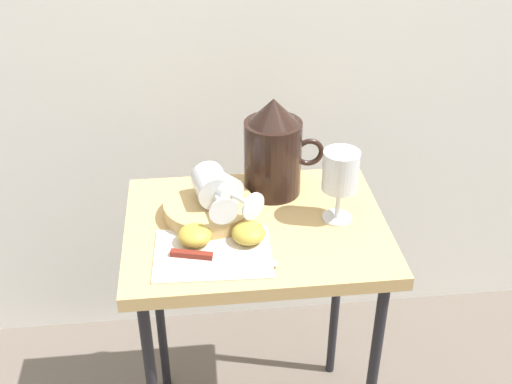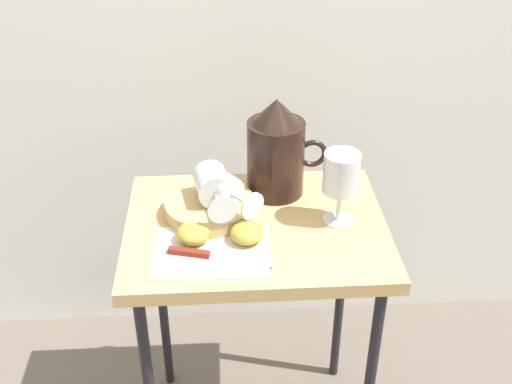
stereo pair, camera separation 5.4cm
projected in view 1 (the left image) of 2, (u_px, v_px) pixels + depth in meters
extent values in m
cube|color=tan|center=(256.00, 229.00, 1.37)|extent=(0.56, 0.43, 0.03)
cylinder|color=black|center=(158.00, 300.00, 1.67)|extent=(0.02, 0.02, 0.64)
cylinder|color=black|center=(337.00, 287.00, 1.71)|extent=(0.02, 0.02, 0.64)
cube|color=silver|center=(213.00, 253.00, 1.27)|extent=(0.24, 0.18, 0.00)
cylinder|color=tan|center=(209.00, 209.00, 1.37)|extent=(0.20, 0.20, 0.03)
cylinder|color=black|center=(273.00, 158.00, 1.42)|extent=(0.13, 0.13, 0.17)
cylinder|color=orange|center=(272.00, 171.00, 1.44)|extent=(0.12, 0.12, 0.10)
cone|color=black|center=(273.00, 111.00, 1.36)|extent=(0.11, 0.11, 0.06)
torus|color=black|center=(309.00, 152.00, 1.43)|extent=(0.07, 0.01, 0.07)
cylinder|color=silver|center=(337.00, 219.00, 1.37)|extent=(0.06, 0.06, 0.00)
cylinder|color=silver|center=(338.00, 204.00, 1.35)|extent=(0.01, 0.01, 0.07)
cylinder|color=silver|center=(341.00, 172.00, 1.31)|extent=(0.08, 0.08, 0.09)
cylinder|color=orange|center=(340.00, 180.00, 1.32)|extent=(0.07, 0.07, 0.04)
cylinder|color=silver|center=(212.00, 185.00, 1.35)|extent=(0.09, 0.09, 0.07)
cylinder|color=silver|center=(220.00, 203.00, 1.29)|extent=(0.02, 0.06, 0.01)
cylinder|color=silver|center=(224.00, 211.00, 1.27)|extent=(0.06, 0.02, 0.06)
cylinder|color=silver|center=(218.00, 187.00, 1.35)|extent=(0.11, 0.11, 0.07)
cylinder|color=silver|center=(242.00, 200.00, 1.31)|extent=(0.05, 0.05, 0.01)
cylinder|color=silver|center=(253.00, 206.00, 1.29)|extent=(0.05, 0.04, 0.06)
ellipsoid|color=#B29938|center=(195.00, 235.00, 1.28)|extent=(0.07, 0.07, 0.04)
ellipsoid|color=#B29938|center=(248.00, 233.00, 1.29)|extent=(0.07, 0.07, 0.04)
cube|color=silver|center=(245.00, 261.00, 1.24)|extent=(0.13, 0.05, 0.00)
cube|color=maroon|center=(192.00, 254.00, 1.25)|extent=(0.09, 0.04, 0.01)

